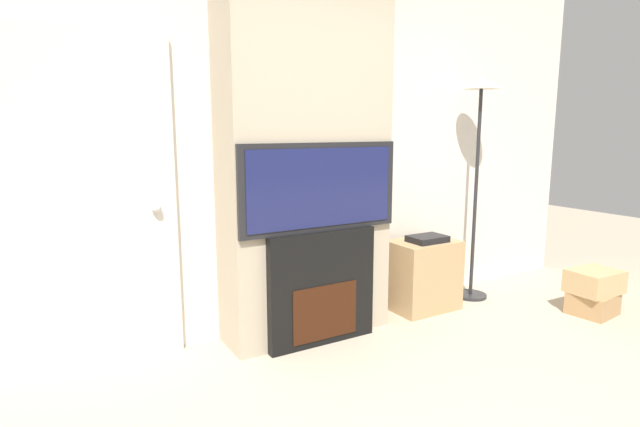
% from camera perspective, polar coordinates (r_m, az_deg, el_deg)
% --- Properties ---
extents(wall_back, '(6.00, 0.06, 2.70)m').
position_cam_1_polar(wall_back, '(3.65, -3.42, 7.87)').
color(wall_back, silver).
rests_on(wall_back, ground_plane).
extents(chimney_breast, '(1.18, 0.40, 2.70)m').
position_cam_1_polar(chimney_breast, '(3.45, -1.68, 7.77)').
color(chimney_breast, tan).
rests_on(chimney_breast, ground_plane).
extents(fireplace, '(0.80, 0.15, 0.79)m').
position_cam_1_polar(fireplace, '(3.45, 0.01, -8.45)').
color(fireplace, black).
rests_on(fireplace, ground_plane).
extents(television, '(1.17, 0.07, 0.59)m').
position_cam_1_polar(television, '(3.30, 0.03, 3.01)').
color(television, black).
rests_on(television, fireplace).
extents(floor_lamp, '(0.30, 0.30, 1.89)m').
position_cam_1_polar(floor_lamp, '(4.42, 17.71, 8.79)').
color(floor_lamp, '#262628').
rests_on(floor_lamp, ground_plane).
extents(box_stack, '(0.40, 0.33, 0.36)m').
position_cam_1_polar(box_stack, '(4.57, 28.79, -7.79)').
color(box_stack, tan).
rests_on(box_stack, ground_plane).
extents(media_stand, '(0.54, 0.38, 0.62)m').
position_cam_1_polar(media_stand, '(4.19, 11.68, -6.78)').
color(media_stand, tan).
rests_on(media_stand, ground_plane).
extents(entry_door, '(0.88, 0.09, 2.04)m').
position_cam_1_polar(entry_door, '(3.25, -23.71, 0.95)').
color(entry_door, silver).
rests_on(entry_door, ground_plane).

